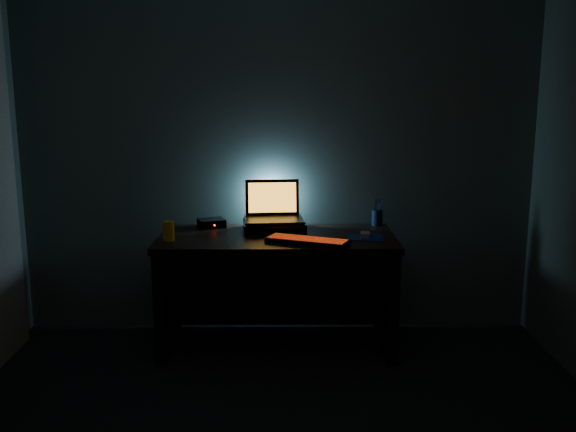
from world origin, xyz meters
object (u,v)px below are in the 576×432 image
Objects in this scene: mouse at (365,235)px; pen_cup at (377,218)px; router at (212,223)px; keyboard at (307,241)px; juice_glass at (169,231)px; laptop at (273,211)px.

pen_cup reaches higher than mouse.
router is at bearing -177.03° from pen_cup.
juice_glass is (-0.85, 0.08, 0.05)m from keyboard.
mouse reaches higher than keyboard.
juice_glass is 0.58× the size of router.
keyboard is 4.91× the size of pen_cup.
laptop is at bearing 140.04° from keyboard.
keyboard is 5.61× the size of mouse.
juice_glass is at bearing -162.33° from pen_cup.
mouse is 0.78× the size of juice_glass.
pen_cup is at bearing 68.14° from keyboard.
laptop is 0.72m from juice_glass.
keyboard is at bearing -134.21° from pen_cup.
router is at bearing 169.46° from mouse.
router reaches higher than mouse.
mouse is at bearing -38.87° from router.
mouse is 0.38m from pen_cup.
router is (0.22, 0.37, -0.03)m from juice_glass.
laptop reaches higher than pen_cup.
keyboard is 0.77m from router.
router is (-0.42, 0.04, -0.09)m from laptop.
pen_cup is (0.12, 0.36, 0.04)m from mouse.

